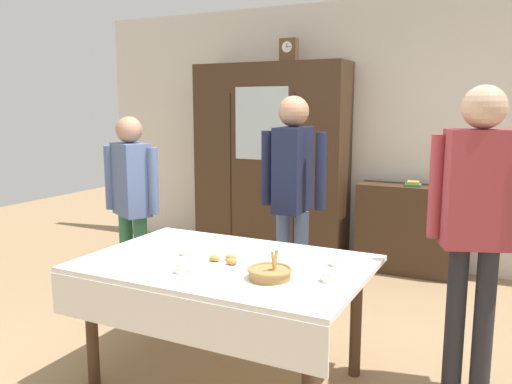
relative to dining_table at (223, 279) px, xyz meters
name	(u,v)px	position (x,y,z in m)	size (l,w,h in m)	color
ground_plane	(242,365)	(0.00, 0.24, -0.65)	(12.00, 12.00, 0.00)	#997A56
back_wall	(360,134)	(0.00, 2.89, 0.70)	(6.40, 0.10, 2.70)	silver
dining_table	(223,279)	(0.00, 0.00, 0.00)	(1.64, 1.09, 0.75)	#3D2819
wall_cabinet	(270,162)	(-0.90, 2.59, 0.39)	(1.67, 0.46, 2.08)	#3D2819
mantel_clock	(289,50)	(-0.70, 2.59, 1.55)	(0.18, 0.11, 0.24)	brown
bookshelf_low	(411,229)	(0.60, 2.64, -0.21)	(1.04, 0.35, 0.88)	#3D2819
book_stack	(413,184)	(0.60, 2.64, 0.25)	(0.18, 0.23, 0.04)	#3D754C
tea_cup_front_edge	(329,278)	(0.67, -0.06, 0.12)	(0.13, 0.13, 0.06)	silver
tea_cup_back_edge	(183,269)	(-0.08, -0.28, 0.12)	(0.13, 0.13, 0.06)	white
tea_cup_near_left	(338,263)	(0.62, 0.21, 0.12)	(0.13, 0.13, 0.06)	silver
tea_cup_far_right	(188,252)	(-0.25, 0.02, 0.12)	(0.13, 0.13, 0.06)	white
bread_basket	(270,272)	(0.37, -0.13, 0.13)	(0.24, 0.24, 0.16)	#9E7542
pastry_plate	(224,262)	(0.03, -0.02, 0.11)	(0.28, 0.28, 0.05)	white
spoon_mid_left	(305,254)	(0.37, 0.37, 0.10)	(0.12, 0.02, 0.01)	silver
spoon_back_edge	(148,248)	(-0.57, 0.04, 0.10)	(0.12, 0.02, 0.01)	silver
spoon_front_edge	(272,257)	(0.22, 0.21, 0.10)	(0.12, 0.02, 0.01)	silver
person_behind_table_right	(293,185)	(-0.02, 1.09, 0.40)	(0.52, 0.36, 1.71)	slate
person_near_right_end	(477,210)	(1.31, 0.53, 0.43)	(0.52, 0.31, 1.75)	#232328
person_by_cabinet	(132,194)	(-1.26, 0.73, 0.29)	(0.52, 0.35, 1.56)	#33704C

